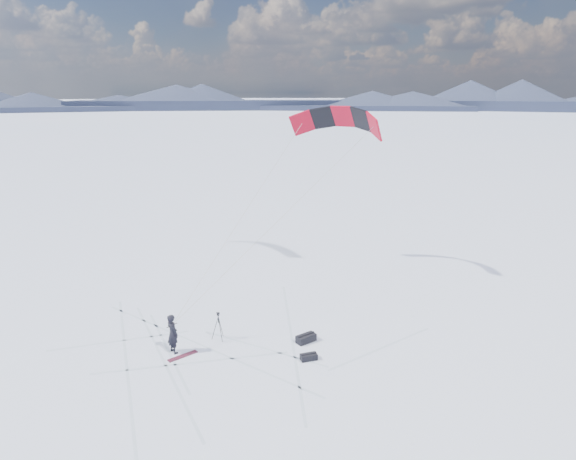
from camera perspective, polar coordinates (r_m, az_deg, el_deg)
ground at (r=21.69m, az=-5.77°, el=-14.00°), size 1800.00×1800.00×0.00m
horizon_hills at (r=20.25m, az=-6.03°, el=-5.88°), size 704.00×705.94×8.31m
snow_tracks at (r=20.92m, az=-6.26°, el=-15.22°), size 17.62×14.39×0.01m
snowkiter at (r=22.02m, az=-13.37°, el=-13.89°), size 0.54×0.72×1.77m
snowboard at (r=21.61m, az=-12.37°, el=-14.38°), size 1.34×0.39×0.04m
tripod at (r=22.27m, az=-8.25°, el=-10.77°), size 0.61×0.53×1.32m
gear_bag_a at (r=22.16m, az=2.15°, el=-12.69°), size 0.92×0.46×0.40m
gear_bag_b at (r=20.87m, az=2.47°, el=-14.78°), size 0.77×0.51×0.32m
power_kite at (r=29.12m, az=6.04°, el=12.67°), size 13.68×7.26×8.80m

